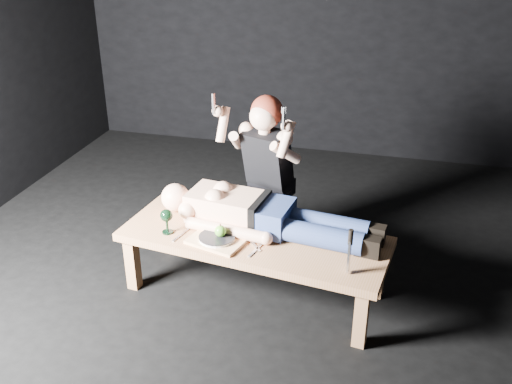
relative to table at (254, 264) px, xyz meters
The scene contains 13 objects.
ground 0.32m from the table, 96.74° to the left, with size 5.00×5.00×0.00m, color black.
back_wall 3.01m from the table, 90.57° to the left, with size 5.00×5.00×0.00m, color black.
table is the anchor object (origin of this frame).
lying_man 0.38m from the table, 58.21° to the left, with size 1.75×0.53×0.26m, color #DDAC8A, non-canonical shape.
kneeling_woman 0.75m from the table, 91.38° to the left, with size 0.69×0.77×1.29m, color black, non-canonical shape.
serving_tray 0.35m from the table, 147.53° to the right, with size 0.35×0.26×0.02m, color tan.
plate 0.36m from the table, 147.53° to the right, with size 0.24×0.24×0.02m, color white.
apple 0.38m from the table, 146.89° to the right, with size 0.08×0.08×0.08m, color #4C9A25.
goblet 0.66m from the table, 169.32° to the right, with size 0.08×0.08×0.17m, color black, non-canonical shape.
fork_flat 0.54m from the table, 166.02° to the right, with size 0.02×0.19×0.01m, color #B2B2B7.
knife_flat 0.29m from the table, 72.01° to the right, with size 0.02×0.19×0.01m, color #B2B2B7.
spoon_flat 0.26m from the table, 76.11° to the right, with size 0.02×0.19×0.01m, color #B2B2B7.
carving_knife 0.80m from the table, 23.72° to the right, with size 0.04×0.04×0.30m, color #B2B2B7, non-canonical shape.
Camera 1 is at (0.86, -3.43, 2.40)m, focal length 40.42 mm.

